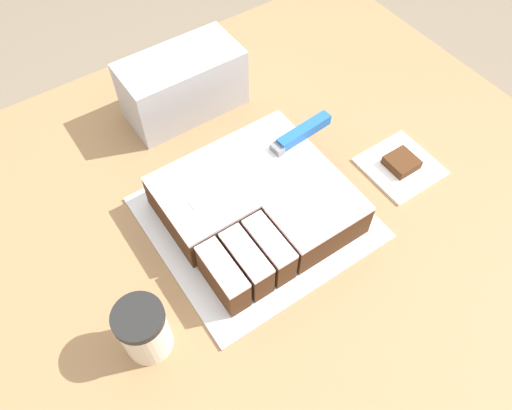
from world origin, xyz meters
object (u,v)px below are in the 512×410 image
cake_board (256,217)px  brownie (402,162)px  cake (257,203)px  storage_box (183,85)px  knife (290,141)px  coffee_cup (144,330)px

cake_board → brownie: (0.32, -0.06, 0.01)m
cake → cake_board: bearing=-136.9°
cake_board → storage_box: (0.04, 0.34, 0.07)m
cake → knife: (0.12, 0.06, 0.05)m
knife → cake_board: bearing=21.7°
coffee_cup → brownie: (0.60, 0.04, -0.04)m
knife → storage_box: 0.29m
coffee_cup → brownie: coffee_cup is taller
cake_board → storage_box: size_ratio=1.49×
knife → cake: bearing=21.1°
storage_box → cake: bearing=-95.9°
storage_box → brownie: bearing=-55.0°
cake_board → storage_box: bearing=83.5°
knife → storage_box: (-0.08, 0.28, -0.02)m
cake_board → brownie: bearing=-11.2°
coffee_cup → knife: bearing=22.4°
coffee_cup → storage_box: (0.32, 0.44, 0.01)m
cake → knife: knife is taller
cake → knife: bearing=26.1°
knife → brownie: (0.20, -0.12, -0.08)m
storage_box → coffee_cup: bearing=-125.9°
cake → storage_box: bearing=84.1°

